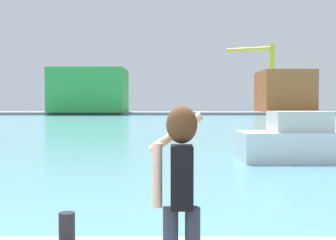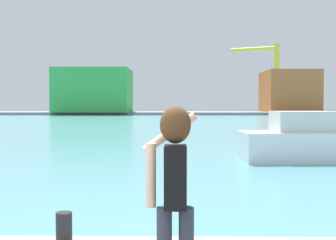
{
  "view_description": "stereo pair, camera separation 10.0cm",
  "coord_description": "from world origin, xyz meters",
  "views": [
    {
      "loc": [
        0.9,
        -3.8,
        2.34
      ],
      "look_at": [
        0.84,
        5.51,
        1.99
      ],
      "focal_mm": 47.42,
      "sensor_mm": 36.0,
      "label": 1
    },
    {
      "loc": [
        1.0,
        -3.8,
        2.34
      ],
      "look_at": [
        0.84,
        5.51,
        1.99
      ],
      "focal_mm": 47.42,
      "sensor_mm": 36.0,
      "label": 2
    }
  ],
  "objects": [
    {
      "name": "harbor_water",
      "position": [
        0.0,
        52.0,
        0.01
      ],
      "size": [
        140.0,
        100.0,
        0.02
      ],
      "primitive_type": "cube",
      "color": "#599EA8",
      "rests_on": "ground_plane"
    },
    {
      "name": "far_shore_dock",
      "position": [
        0.0,
        92.0,
        0.26
      ],
      "size": [
        140.0,
        20.0,
        0.52
      ],
      "primitive_type": "cube",
      "color": "gray",
      "rests_on": "ground_plane"
    },
    {
      "name": "harbor_bollard",
      "position": [
        -0.42,
        1.78,
        0.77
      ],
      "size": [
        0.21,
        0.21,
        0.37
      ],
      "primitive_type": "cylinder",
      "color": "black",
      "rests_on": "quay_promenade"
    },
    {
      "name": "boat_moored",
      "position": [
        6.77,
        14.16,
        0.76
      ],
      "size": [
        6.55,
        2.66,
        2.0
      ],
      "rotation": [
        0.0,
        0.0,
        0.06
      ],
      "color": "white",
      "rests_on": "harbor_water"
    },
    {
      "name": "warehouse_right",
      "position": [
        25.37,
        91.85,
        4.86
      ],
      "size": [
        10.49,
        13.29,
        8.68
      ],
      "primitive_type": "cube",
      "color": "#B26633",
      "rests_on": "far_shore_dock"
    },
    {
      "name": "ground_plane",
      "position": [
        0.0,
        50.0,
        0.0
      ],
      "size": [
        220.0,
        220.0,
        0.0
      ],
      "primitive_type": "plane",
      "color": "#334751"
    },
    {
      "name": "warehouse_left",
      "position": [
        -15.72,
        86.99,
        4.92
      ],
      "size": [
        14.88,
        12.41,
        8.79
      ],
      "primitive_type": "cube",
      "color": "green",
      "rests_on": "far_shore_dock"
    },
    {
      "name": "person_photographer",
      "position": [
        0.99,
        0.18,
        1.65
      ],
      "size": [
        0.52,
        0.55,
        1.74
      ],
      "rotation": [
        0.0,
        0.0,
        1.57
      ],
      "color": "#2D3342",
      "rests_on": "quay_promenade"
    },
    {
      "name": "port_crane",
      "position": [
        20.28,
        86.21,
        8.9
      ],
      "size": [
        9.22,
        4.71,
        13.71
      ],
      "color": "yellow",
      "rests_on": "far_shore_dock"
    }
  ]
}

